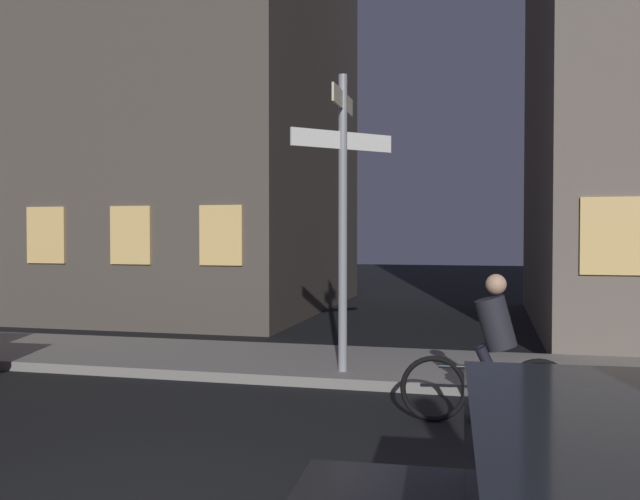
{
  "coord_description": "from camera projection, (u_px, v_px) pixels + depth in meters",
  "views": [
    {
      "loc": [
        2.35,
        -4.04,
        2.05
      ],
      "look_at": [
        0.17,
        4.83,
        1.82
      ],
      "focal_mm": 38.38,
      "sensor_mm": 36.0,
      "label": 1
    }
  ],
  "objects": [
    {
      "name": "signpost",
      "position": [
        343.0,
        197.0,
        9.36
      ],
      "size": [
        1.17,
        1.24,
        4.07
      ],
      "color": "gray",
      "rests_on": "sidewalk_kerb"
    },
    {
      "name": "cyclist",
      "position": [
        491.0,
        355.0,
        7.28
      ],
      "size": [
        1.82,
        0.36,
        1.61
      ],
      "color": "black",
      "rests_on": "ground_plane"
    },
    {
      "name": "sidewalk_kerb",
      "position": [
        327.0,
        364.0,
        10.29
      ],
      "size": [
        40.0,
        2.59,
        0.14
      ],
      "primitive_type": "cube",
      "color": "gray",
      "rests_on": "ground_plane"
    }
  ]
}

